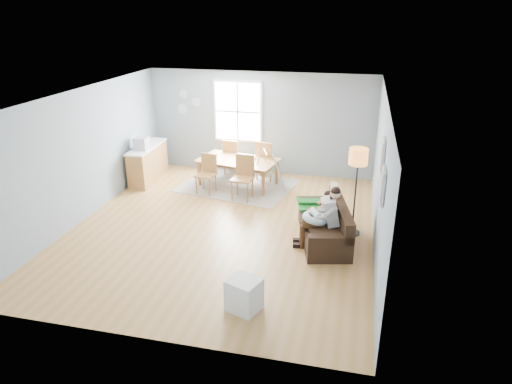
% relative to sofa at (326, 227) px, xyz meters
% --- Properties ---
extents(room, '(8.40, 9.40, 3.90)m').
position_rel_sofa_xyz_m(room, '(-2.10, 0.05, 2.15)').
color(room, '#A77C3B').
extents(window, '(1.32, 0.08, 1.62)m').
position_rel_sofa_xyz_m(window, '(-2.70, 3.51, 1.38)').
color(window, silver).
rests_on(window, room).
extents(pictures, '(0.05, 1.34, 0.74)m').
position_rel_sofa_xyz_m(pictures, '(0.87, -1.00, 1.58)').
color(pictures, silver).
rests_on(pictures, room).
extents(wall_plates, '(0.67, 0.02, 0.66)m').
position_rel_sofa_xyz_m(wall_plates, '(-4.10, 3.52, 1.56)').
color(wall_plates, '#A6C1C7').
rests_on(wall_plates, room).
extents(sofa, '(1.21, 2.01, 0.76)m').
position_rel_sofa_xyz_m(sofa, '(0.00, 0.00, 0.00)').
color(sofa, black).
rests_on(sofa, room).
extents(green_throw, '(1.01, 0.90, 0.04)m').
position_rel_sofa_xyz_m(green_throw, '(-0.21, 0.59, 0.22)').
color(green_throw, '#166329').
rests_on(green_throw, sofa).
extents(beige_pillow, '(0.18, 0.47, 0.46)m').
position_rel_sofa_xyz_m(beige_pillow, '(0.08, 0.52, 0.43)').
color(beige_pillow, tan).
rests_on(beige_pillow, sofa).
extents(father, '(0.88, 0.45, 1.21)m').
position_rel_sofa_xyz_m(father, '(-0.06, -0.29, 0.38)').
color(father, '#959497').
rests_on(father, sofa).
extents(nursing_pillow, '(0.62, 0.61, 0.20)m').
position_rel_sofa_xyz_m(nursing_pillow, '(-0.19, -0.32, 0.32)').
color(nursing_pillow, '#AEC0D9').
rests_on(nursing_pillow, father).
extents(infant, '(0.25, 0.35, 0.13)m').
position_rel_sofa_xyz_m(infant, '(-0.21, -0.29, 0.41)').
color(infant, silver).
rests_on(infant, nursing_pillow).
extents(toddler, '(0.50, 0.28, 0.76)m').
position_rel_sofa_xyz_m(toddler, '(-0.11, 0.16, 0.37)').
color(toddler, white).
rests_on(toddler, sofa).
extents(floor_lamp, '(0.36, 0.36, 1.77)m').
position_rel_sofa_xyz_m(floor_lamp, '(0.49, 0.37, 1.20)').
color(floor_lamp, black).
rests_on(floor_lamp, room).
extents(storage_cube, '(0.57, 0.54, 0.50)m').
position_rel_sofa_xyz_m(storage_cube, '(-1.01, -2.50, -0.02)').
color(storage_cube, white).
rests_on(storage_cube, room).
extents(rug, '(3.01, 2.50, 0.01)m').
position_rel_sofa_xyz_m(rug, '(-2.43, 2.40, -0.26)').
color(rug, '#A09A92').
rests_on(rug, room).
extents(dining_table, '(2.10, 1.42, 0.68)m').
position_rel_sofa_xyz_m(dining_table, '(-2.43, 2.40, 0.07)').
color(dining_table, brown).
rests_on(dining_table, rug).
extents(chair_sw, '(0.49, 0.49, 0.95)m').
position_rel_sofa_xyz_m(chair_sw, '(-3.03, 1.83, 0.27)').
color(chair_sw, olive).
rests_on(chair_sw, rug).
extents(chair_se, '(0.51, 0.51, 1.04)m').
position_rel_sofa_xyz_m(chair_se, '(-2.08, 1.67, 0.33)').
color(chair_se, olive).
rests_on(chair_se, rug).
extents(chair_nw, '(0.50, 0.50, 0.98)m').
position_rel_sofa_xyz_m(chair_nw, '(-2.78, 3.14, 0.29)').
color(chair_nw, olive).
rests_on(chair_nw, rug).
extents(chair_ne, '(0.55, 0.55, 1.04)m').
position_rel_sofa_xyz_m(chair_ne, '(-1.84, 2.96, 0.33)').
color(chair_ne, olive).
rests_on(chair_ne, rug).
extents(counter, '(0.55, 1.66, 0.92)m').
position_rel_sofa_xyz_m(counter, '(-4.80, 2.30, 0.20)').
color(counter, brown).
rests_on(counter, room).
extents(monitor, '(0.33, 0.31, 0.31)m').
position_rel_sofa_xyz_m(monitor, '(-4.77, 1.99, 0.80)').
color(monitor, '#B2B3B7').
rests_on(monitor, counter).
extents(baby_swing, '(1.18, 1.19, 0.94)m').
position_rel_sofa_xyz_m(baby_swing, '(-1.73, 2.43, 0.15)').
color(baby_swing, '#B2B3B7').
rests_on(baby_swing, room).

